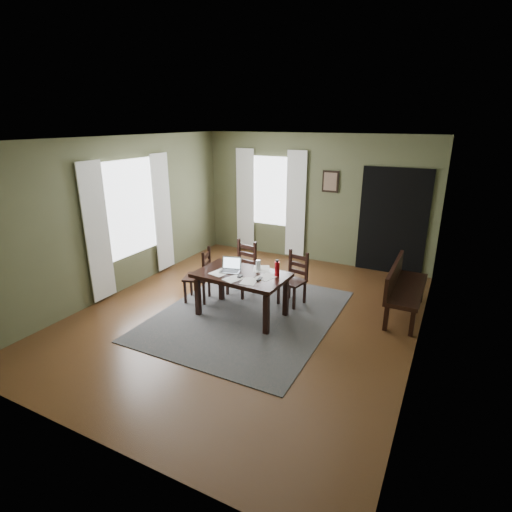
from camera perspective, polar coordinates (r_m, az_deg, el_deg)
The scene contains 26 objects.
ground at distance 6.43m, azimuth -1.23°, elevation -8.43°, with size 5.00×6.00×0.01m.
room_shell at distance 5.83m, azimuth -1.35°, elevation 7.57°, with size 5.02×6.02×2.71m.
rug at distance 6.43m, azimuth -1.23°, elevation -8.34°, with size 2.60×3.20×0.01m.
dining_table at distance 6.16m, azimuth -2.08°, elevation -3.26°, with size 1.43×0.90×0.70m.
chair_end at distance 6.80m, azimuth -8.06°, elevation -2.82°, with size 0.51×0.51×0.92m.
chair_back_left at distance 7.01m, azimuth -1.96°, elevation -1.86°, with size 0.47×0.47×0.94m.
chair_back_right at distance 6.67m, azimuth 5.40°, elevation -3.29°, with size 0.46×0.46×0.88m.
bench at distance 6.65m, azimuth 20.17°, elevation -3.90°, with size 0.48×1.49×0.84m.
laptop at distance 6.23m, azimuth -3.61°, elevation -1.65°, with size 0.36×0.32×0.21m.
computer_mouse at distance 5.98m, azimuth -2.30°, elevation -2.91°, with size 0.05×0.09×0.03m, color #3F3F42.
tv_remote at distance 5.89m, azimuth 0.48°, elevation -3.31°, with size 0.04×0.16×0.02m, color black.
drinking_glass at distance 6.23m, azimuth 0.31°, elevation -1.33°, with size 0.07×0.07×0.16m, color silver.
water_bottle at distance 6.00m, azimuth 3.03°, elevation -1.80°, with size 0.10×0.10×0.26m.
paper_a at distance 6.18m, azimuth -5.04°, elevation -2.35°, with size 0.25×0.32×0.00m, color white.
paper_b at distance 5.83m, azimuth -0.99°, elevation -3.62°, with size 0.22×0.29×0.00m, color white.
paper_c at distance 6.30m, azimuth 0.79°, elevation -1.85°, with size 0.25×0.32×0.00m, color white.
paper_d at distance 6.00m, azimuth 1.55°, elevation -2.96°, with size 0.23×0.30×0.00m, color white.
paper_e at distance 5.93m, azimuth -3.27°, elevation -3.27°, with size 0.21×0.28×0.00m, color white.
window_left at distance 7.51m, azimuth -17.52°, elevation 6.53°, with size 0.01×1.30×1.70m.
window_back at distance 8.94m, azimuth 2.08°, elevation 9.25°, with size 1.00×0.01×1.50m.
curtain_left_near at distance 7.00m, azimuth -21.76°, elevation 3.08°, with size 0.03×0.48×2.30m.
curtain_left_far at distance 8.14m, azimuth -13.20°, elevation 6.00°, with size 0.03×0.48×2.30m.
curtain_back_left at distance 9.24m, azimuth -1.54°, elevation 7.99°, with size 0.44×0.03×2.30m.
curtain_back_right at distance 8.72m, azimuth 5.69°, elevation 7.26°, with size 0.44×0.03×2.30m.
framed_picture at distance 8.42m, azimuth 10.58°, elevation 10.42°, with size 0.34×0.03×0.44m.
doorway_back at distance 8.29m, azimuth 18.94°, elevation 4.64°, with size 1.30×0.03×2.10m.
Camera 1 is at (2.71, -5.03, 2.95)m, focal length 28.00 mm.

